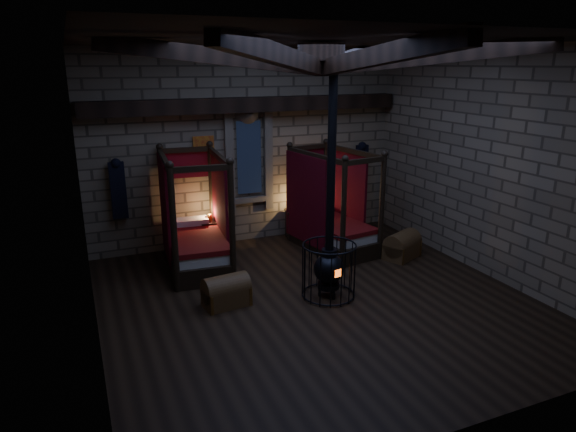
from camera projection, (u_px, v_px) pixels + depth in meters
name	position (u px, v px, depth m)	size (l,w,h in m)	color
room	(318.00, 73.00, 7.75)	(7.02, 7.02, 4.29)	black
bed_left	(196.00, 239.00, 10.12)	(1.31, 2.23, 2.23)	black
bed_right	(330.00, 225.00, 11.11)	(1.38, 2.19, 2.14)	black
trunk_left	(226.00, 292.00, 8.53)	(0.79, 0.56, 0.54)	brown
trunk_right	(402.00, 246.00, 10.61)	(0.91, 0.77, 0.57)	brown
nightstand_left	(211.00, 236.00, 10.92)	(0.45, 0.43, 0.84)	black
nightstand_right	(295.00, 224.00, 11.79)	(0.48, 0.47, 0.73)	black
stove	(329.00, 264.00, 8.76)	(0.93, 0.93, 4.05)	black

